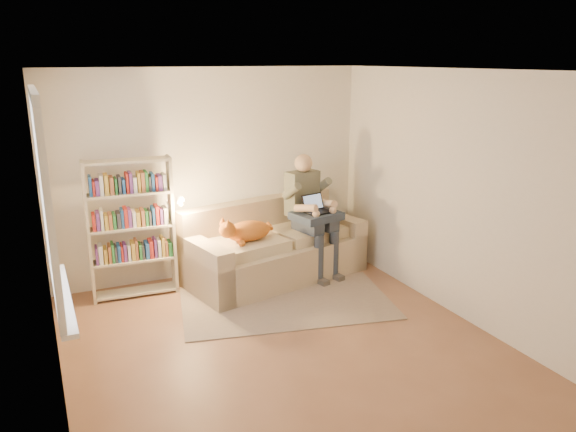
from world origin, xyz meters
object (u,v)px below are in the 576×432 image
cat (242,232)px  bookshelf (131,222)px  sofa (273,251)px  person (309,208)px  laptop (317,207)px

cat → bookshelf: bookshelf is taller
sofa → person: bearing=-20.0°
person → laptop: size_ratio=4.33×
person → laptop: (0.04, -0.12, 0.03)m
person → cat: 1.01m
laptop → bookshelf: size_ratio=0.22×
sofa → bookshelf: bearing=162.9°
person → bookshelf: bookshelf is taller
laptop → sofa: bearing=147.6°
bookshelf → sofa: bearing=-1.7°
sofa → person: 0.71m
sofa → cat: bearing=-165.3°
laptop → person: bearing=95.6°
cat → sofa: bearing=14.7°
person → cat: (-0.98, -0.19, -0.14)m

